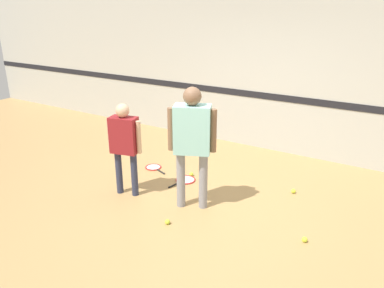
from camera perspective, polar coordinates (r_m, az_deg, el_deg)
name	(u,v)px	position (r m, az deg, el deg)	size (l,w,h in m)	color
ground_plane	(194,205)	(5.23, 0.27, -9.27)	(16.00, 16.00, 0.00)	tan
wall_back	(270,64)	(6.98, 11.76, 11.78)	(16.00, 0.07, 3.20)	beige
person_instructor	(192,136)	(4.78, 0.00, 1.27)	(0.58, 0.42, 1.66)	gray
person_student_left	(124,140)	(5.28, -10.26, 0.63)	(0.50, 0.29, 1.35)	#2D334C
racket_spare_on_floor	(185,180)	(5.91, -1.10, -5.52)	(0.37, 0.55, 0.03)	red
racket_second_spare	(154,167)	(6.38, -5.82, -3.58)	(0.50, 0.35, 0.03)	red
tennis_ball_near_instructor	(167,222)	(4.81, -3.76, -11.75)	(0.07, 0.07, 0.07)	#CCE038
tennis_ball_by_spare_racket	(191,174)	(6.05, -0.10, -4.62)	(0.07, 0.07, 0.07)	#CCE038
tennis_ball_stray_left	(293,191)	(5.72, 15.20, -6.94)	(0.07, 0.07, 0.07)	#CCE038
tennis_ball_stray_right	(305,240)	(4.68, 16.79, -13.76)	(0.07, 0.07, 0.07)	#CCE038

